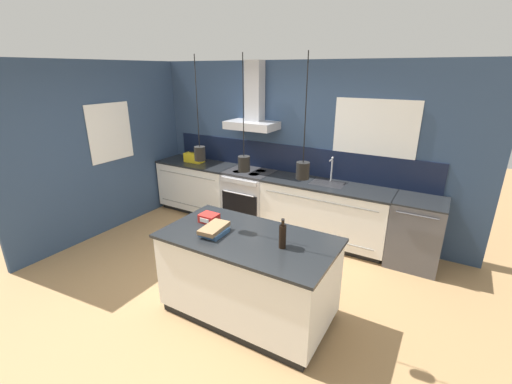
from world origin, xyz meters
TOP-DOWN VIEW (x-y plane):
  - ground_plane at (0.00, 0.00)m, footprint 16.00×16.00m
  - wall_back at (-0.02, 2.00)m, footprint 5.60×2.44m
  - wall_left at (-2.43, 0.70)m, footprint 0.08×3.80m
  - counter_run_left at (-1.66, 1.69)m, footprint 1.43×0.64m
  - counter_run_sink at (0.73, 1.69)m, footprint 1.88×0.64m
  - oven_range at (-0.57, 1.69)m, footprint 0.75×0.66m
  - dishwasher at (1.98, 1.69)m, footprint 0.64×0.65m
  - kitchen_island at (0.62, -0.28)m, footprint 1.75×0.94m
  - bottle_on_island at (1.00, -0.30)m, footprint 0.07×0.07m
  - book_stack at (0.29, -0.40)m, footprint 0.22×0.35m
  - red_supply_box at (0.07, -0.19)m, footprint 0.19×0.16m
  - yellow_toolbox at (-1.73, 1.69)m, footprint 0.34×0.18m

SIDE VIEW (x-z plane):
  - ground_plane at x=0.00m, z-range 0.00..0.00m
  - dishwasher at x=1.98m, z-range 0.00..0.91m
  - oven_range at x=-0.57m, z-range 0.00..0.91m
  - kitchen_island at x=0.62m, z-range 0.00..0.91m
  - counter_run_left at x=-1.66m, z-range 0.01..0.92m
  - counter_run_sink at x=0.73m, z-range -0.18..1.10m
  - book_stack at x=0.29m, z-range 0.91..1.00m
  - red_supply_box at x=0.07m, z-range 0.91..1.00m
  - yellow_toolbox at x=-1.73m, z-range 0.90..1.09m
  - bottle_on_island at x=1.00m, z-range 0.88..1.18m
  - wall_left at x=-2.43m, z-range 0.00..2.60m
  - wall_back at x=-0.02m, z-range 0.06..2.66m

